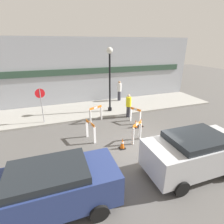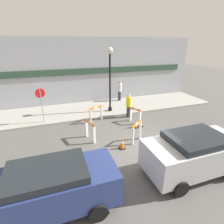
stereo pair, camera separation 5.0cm
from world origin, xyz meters
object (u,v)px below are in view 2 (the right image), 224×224
at_px(streetlamp_post, 110,71).
at_px(stop_sign, 41,100).
at_px(person_worker, 129,105).
at_px(person_pedestrian, 120,90).
at_px(parked_car_1, 194,152).
at_px(parked_car_0, 49,187).

distance_m(streetlamp_post, stop_sign, 5.06).
bearing_deg(person_worker, streetlamp_post, -98.43).
xyz_separation_m(person_pedestrian, parked_car_1, (-0.61, -9.74, -0.11)).
height_order(person_pedestrian, parked_car_1, person_pedestrian).
bearing_deg(parked_car_1, streetlamp_post, 97.81).
bearing_deg(stop_sign, parked_car_0, 79.81).
bearing_deg(parked_car_0, streetlamp_post, 59.25).
distance_m(person_worker, parked_car_0, 8.25).
relative_size(person_pedestrian, parked_car_1, 0.44).
xyz_separation_m(person_pedestrian, parked_car_0, (-6.11, -9.74, -0.16)).
height_order(person_worker, parked_car_1, parked_car_1).
bearing_deg(person_pedestrian, parked_car_1, 78.84).
bearing_deg(parked_car_0, person_worker, 48.80).
height_order(streetlamp_post, person_worker, streetlamp_post).
bearing_deg(person_pedestrian, person_worker, 71.52).
height_order(person_pedestrian, parked_car_0, person_pedestrian).
height_order(streetlamp_post, parked_car_0, streetlamp_post).
xyz_separation_m(streetlamp_post, parked_car_1, (1.03, -7.52, -2.17)).
relative_size(streetlamp_post, person_pedestrian, 2.61).
bearing_deg(streetlamp_post, stop_sign, -173.11).
height_order(person_worker, parked_car_0, person_worker).
distance_m(stop_sign, parked_car_1, 9.09).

